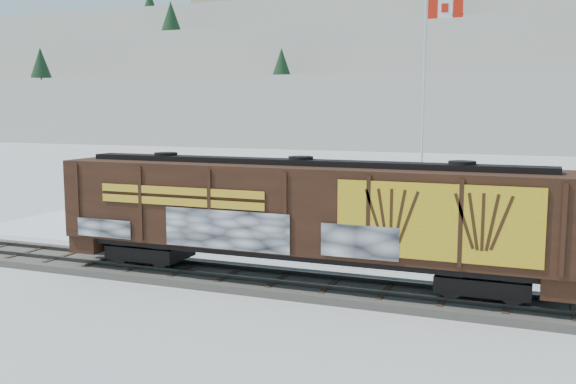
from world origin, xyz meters
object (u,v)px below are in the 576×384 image
at_px(flagpole, 424,146).
at_px(car_dark, 537,248).
at_px(car_silver, 220,226).
at_px(hopper_railcar, 301,212).
at_px(car_white, 243,228).

relative_size(flagpole, car_dark, 2.66).
xyz_separation_m(flagpole, car_silver, (-8.63, -6.68, -3.72)).
bearing_deg(flagpole, hopper_railcar, -100.27).
distance_m(flagpole, car_silver, 11.54).
distance_m(flagpole, car_white, 10.51).
bearing_deg(car_dark, hopper_railcar, 122.25).
bearing_deg(flagpole, car_silver, -142.25).
xyz_separation_m(hopper_railcar, car_silver, (-6.37, 5.83, -1.96)).
bearing_deg(car_white, hopper_railcar, -133.49).
height_order(hopper_railcar, car_dark, hopper_railcar).
bearing_deg(flagpole, car_white, -142.96).
relative_size(car_silver, car_white, 1.25).
distance_m(hopper_railcar, car_dark, 10.89).
distance_m(car_white, car_dark, 13.56).
relative_size(car_silver, car_dark, 1.09).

